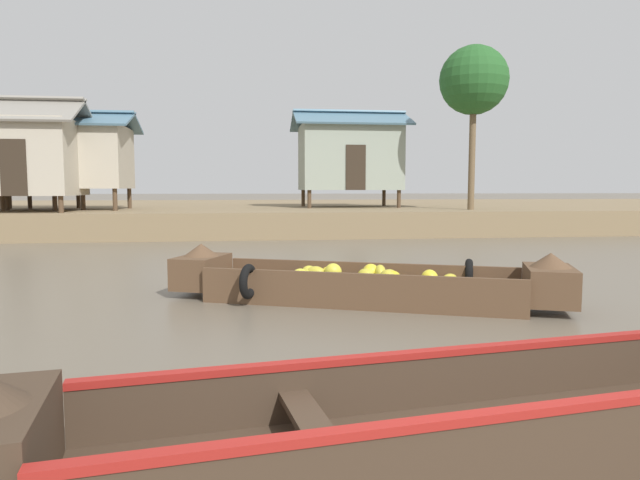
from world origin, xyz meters
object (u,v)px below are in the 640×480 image
object	(u,v)px
banana_boat	(362,283)
palm_tree_mid	(474,81)
stilt_house_right	(349,156)
stilt_house_mid_right	(69,156)
stilt_house_mid_left	(30,156)
stilt_house_left	(29,154)
viewer_boat	(472,414)

from	to	relation	value
banana_boat	palm_tree_mid	world-z (taller)	palm_tree_mid
stilt_house_right	palm_tree_mid	bearing A→B (deg)	-40.39
stilt_house_right	stilt_house_mid_right	bearing A→B (deg)	-171.40
stilt_house_mid_left	stilt_house_left	bearing A→B (deg)	111.33
viewer_boat	stilt_house_right	bearing A→B (deg)	81.99
stilt_house_mid_right	viewer_boat	bearing A→B (deg)	-66.79
viewer_boat	stilt_house_mid_left	bearing A→B (deg)	117.19
stilt_house_mid_left	stilt_house_right	distance (m)	12.11
banana_boat	viewer_boat	size ratio (longest dim) A/B	0.91
stilt_house_mid_right	palm_tree_mid	size ratio (longest dim) A/B	0.81
stilt_house_left	stilt_house_mid_right	bearing A→B (deg)	-11.67
stilt_house_mid_right	stilt_house_right	distance (m)	11.02
banana_boat	stilt_house_left	xyz separation A→B (m)	(-9.82, 14.12, 2.71)
viewer_boat	stilt_house_mid_left	distance (m)	19.43
viewer_boat	palm_tree_mid	world-z (taller)	palm_tree_mid
stilt_house_left	stilt_house_mid_left	world-z (taller)	stilt_house_left
stilt_house_left	stilt_house_mid_left	size ratio (longest dim) A/B	1.05
banana_boat	stilt_house_left	world-z (taller)	stilt_house_left
stilt_house_mid_left	stilt_house_mid_right	xyz separation A→B (m)	(0.78, 1.58, 0.10)
stilt_house_right	stilt_house_mid_left	bearing A→B (deg)	-164.55
viewer_boat	stilt_house_left	bearing A→B (deg)	116.63
banana_boat	stilt_house_mid_right	world-z (taller)	stilt_house_mid_right
banana_boat	stilt_house_mid_right	size ratio (longest dim) A/B	1.21
stilt_house_left	stilt_house_mid_right	world-z (taller)	stilt_house_left
palm_tree_mid	stilt_house_mid_right	bearing A→B (deg)	173.16
viewer_boat	palm_tree_mid	distance (m)	19.05
stilt_house_mid_left	stilt_house_right	world-z (taller)	stilt_house_right
viewer_boat	stilt_house_mid_left	size ratio (longest dim) A/B	1.66
viewer_boat	stilt_house_mid_right	bearing A→B (deg)	113.21
stilt_house_mid_right	palm_tree_mid	world-z (taller)	palm_tree_mid
stilt_house_right	palm_tree_mid	world-z (taller)	palm_tree_mid
stilt_house_right	palm_tree_mid	distance (m)	5.90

